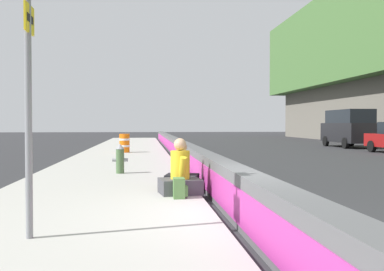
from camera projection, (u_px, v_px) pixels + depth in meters
name	position (u px, v px, depth m)	size (l,w,h in m)	color
ground_plane	(245.00, 224.00, 7.19)	(160.00, 160.00, 0.00)	#2B2B2D
sidewalk_strip	(77.00, 223.00, 6.90)	(80.00, 4.40, 0.14)	#A8A59E
jersey_barrier	(245.00, 197.00, 7.17)	(76.00, 0.45, 0.85)	#545456
route_sign_post	(28.00, 76.00, 5.67)	(0.44, 0.09, 3.60)	gray
fire_hydrant	(120.00, 158.00, 13.20)	(0.26, 0.46, 0.88)	#47663D
seated_person_foreground	(180.00, 176.00, 9.35)	(0.82, 0.93, 1.17)	#424247
seated_person_middle	(182.00, 172.00, 10.46)	(0.79, 0.88, 1.04)	black
backpack	(180.00, 188.00, 8.80)	(0.32, 0.28, 0.40)	#4C7A3D
construction_barrel	(124.00, 143.00, 22.83)	(0.54, 0.54, 0.95)	orange
parked_car_midline	(349.00, 127.00, 30.43)	(5.13, 2.17, 2.56)	black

